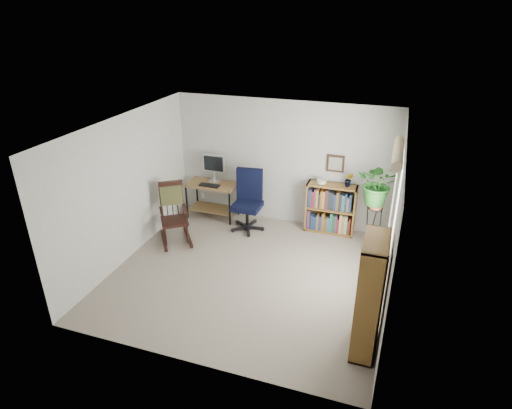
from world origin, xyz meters
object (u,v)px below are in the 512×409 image
(desk, at_px, (213,200))
(office_chair, at_px, (247,201))
(low_bookshelf, at_px, (331,209))
(rocking_chair, at_px, (174,213))
(tall_bookshelf, at_px, (370,296))

(desk, height_order, office_chair, office_chair)
(office_chair, distance_m, low_bookshelf, 1.57)
(office_chair, height_order, rocking_chair, office_chair)
(desk, bearing_deg, office_chair, -19.81)
(rocking_chair, distance_m, low_bookshelf, 2.88)
(office_chair, bearing_deg, rocking_chair, -149.69)
(desk, height_order, tall_bookshelf, tall_bookshelf)
(tall_bookshelf, bearing_deg, low_bookshelf, 107.85)
(office_chair, bearing_deg, desk, 153.39)
(office_chair, xyz_separation_m, tall_bookshelf, (2.43, -2.46, 0.19))
(desk, xyz_separation_m, tall_bookshelf, (3.27, -2.77, 0.42))
(office_chair, bearing_deg, low_bookshelf, 8.94)
(rocking_chair, height_order, low_bookshelf, rocking_chair)
(tall_bookshelf, bearing_deg, desk, 139.82)
(tall_bookshelf, bearing_deg, rocking_chair, 155.07)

